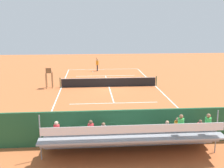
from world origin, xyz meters
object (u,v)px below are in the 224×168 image
object	(u,v)px
tennis_net	(109,82)
bleacher_stand	(132,137)
umpire_chair	(49,76)
tennis_ball_near	(83,74)
courtside_bench	(171,128)
equipment_bag	(141,136)
tennis_player	(97,64)
tennis_racket	(93,72)
tennis_ball_far	(91,74)

from	to	relation	value
tennis_net	bleacher_stand	xyz separation A→B (m)	(-0.09, 15.34, 0.45)
umpire_chair	tennis_ball_near	bearing A→B (deg)	-114.06
courtside_bench	tennis_ball_near	world-z (taller)	courtside_bench
equipment_bag	tennis_player	distance (m)	23.14
courtside_bench	tennis_racket	size ratio (longest dim) A/B	3.08
courtside_bench	tennis_player	size ratio (longest dim) A/B	0.93
courtside_bench	equipment_bag	size ratio (longest dim) A/B	2.00
tennis_net	tennis_ball_near	distance (m)	7.84
tennis_net	tennis_ball_near	size ratio (longest dim) A/B	156.06
bleacher_stand	tennis_player	world-z (taller)	bleacher_stand
umpire_chair	bleacher_stand	bearing A→B (deg)	112.42
bleacher_stand	tennis_player	distance (m)	25.00
umpire_chair	equipment_bag	distance (m)	15.14
umpire_chair	tennis_ball_far	world-z (taller)	umpire_chair
courtside_bench	tennis_racket	world-z (taller)	courtside_bench
tennis_net	tennis_ball_near	xyz separation A→B (m)	(2.91, -7.27, -0.47)
tennis_racket	tennis_ball_near	bearing A→B (deg)	53.08
umpire_chair	tennis_ball_far	bearing A→B (deg)	-121.46
bleacher_stand	courtside_bench	size ratio (longest dim) A/B	5.03
tennis_net	tennis_racket	xyz separation A→B (m)	(1.62, -8.99, -0.49)
tennis_ball_near	tennis_player	bearing A→B (deg)	-129.80
equipment_bag	tennis_racket	world-z (taller)	equipment_bag
umpire_chair	tennis_net	bearing A→B (deg)	-179.11
bleacher_stand	tennis_racket	distance (m)	24.41
bleacher_stand	tennis_ball_near	world-z (taller)	bleacher_stand
umpire_chair	tennis_racket	size ratio (longest dim) A/B	3.66
bleacher_stand	umpire_chair	bearing A→B (deg)	-67.58
tennis_net	bleacher_stand	size ratio (longest dim) A/B	1.14
umpire_chair	equipment_bag	xyz separation A→B (m)	(-7.14, 13.30, -1.13)
tennis_net	umpire_chair	distance (m)	6.25
tennis_net	bleacher_stand	distance (m)	15.34
umpire_chair	tennis_player	bearing A→B (deg)	-118.41
tennis_player	umpire_chair	bearing A→B (deg)	61.59
tennis_net	courtside_bench	bearing A→B (deg)	101.95
tennis_player	tennis_ball_near	bearing A→B (deg)	50.20
tennis_net	tennis_ball_far	distance (m)	7.30
courtside_bench	tennis_ball_near	distance (m)	21.33
equipment_bag	tennis_racket	size ratio (longest dim) A/B	1.54
equipment_bag	tennis_player	world-z (taller)	tennis_player
equipment_bag	tennis_ball_far	distance (m)	20.64
equipment_bag	courtside_bench	bearing A→B (deg)	-176.06
courtside_bench	tennis_ball_near	size ratio (longest dim) A/B	27.27
bleacher_stand	tennis_racket	bearing A→B (deg)	-85.99
umpire_chair	tennis_player	distance (m)	11.08
courtside_bench	tennis_player	bearing A→B (deg)	-80.73
equipment_bag	tennis_ball_far	xyz separation A→B (m)	(2.77, -20.46, -0.15)
bleacher_stand	tennis_player	xyz separation A→B (m)	(1.02, -24.98, 0.07)
tennis_net	umpire_chair	world-z (taller)	umpire_chair
tennis_net	tennis_player	bearing A→B (deg)	-84.49
tennis_net	tennis_racket	size ratio (longest dim) A/B	17.60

